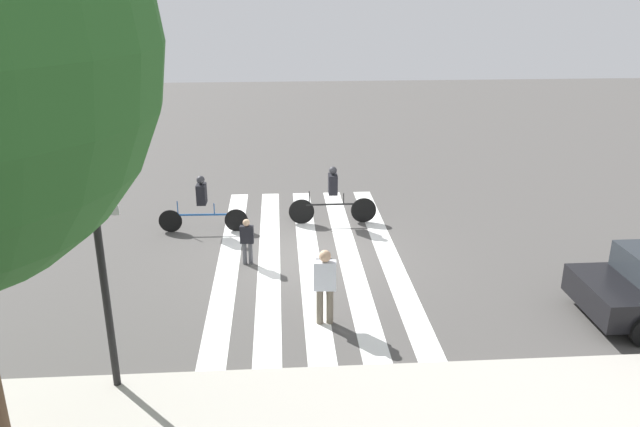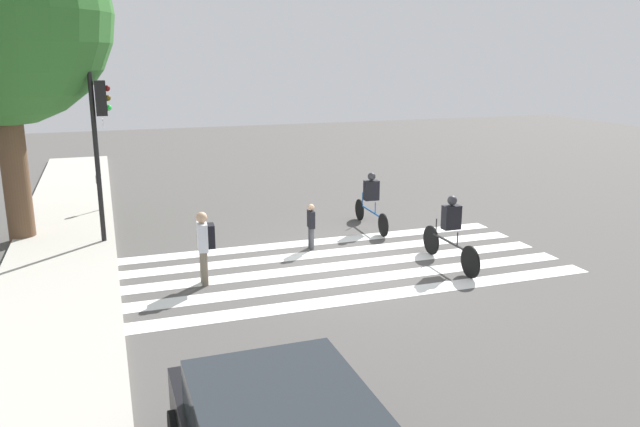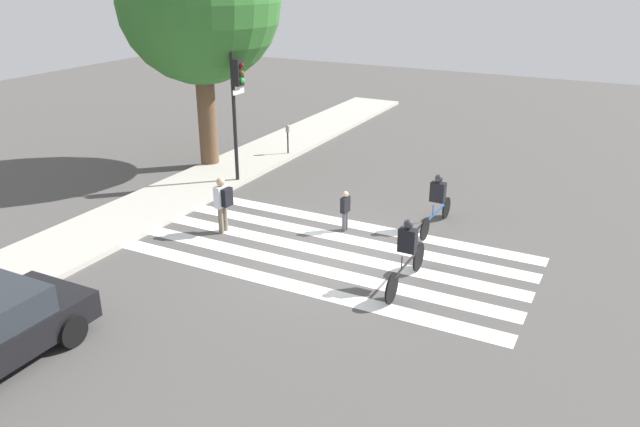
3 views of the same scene
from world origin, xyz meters
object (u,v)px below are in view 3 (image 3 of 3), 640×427
(traffic_light, at_px, (237,94))
(cyclist_near_curb, at_px, (437,200))
(pedestrian_child_with_backpack, at_px, (223,201))
(pedestrian_adult_blue_shirt, at_px, (345,208))
(parking_meter, at_px, (288,133))
(cyclist_mid_street, at_px, (407,252))
(street_tree, at_px, (199,3))

(traffic_light, bearing_deg, cyclist_near_curb, -95.40)
(pedestrian_child_with_backpack, distance_m, pedestrian_adult_blue_shirt, 3.34)
(parking_meter, xyz_separation_m, pedestrian_child_with_backpack, (-7.09, -2.09, -0.02))
(traffic_light, xyz_separation_m, pedestrian_child_with_backpack, (-3.59, -1.89, -2.12))
(traffic_light, distance_m, cyclist_mid_street, 8.80)
(cyclist_mid_street, bearing_deg, street_tree, 60.73)
(traffic_light, relative_size, pedestrian_adult_blue_shirt, 3.77)
(traffic_light, distance_m, street_tree, 3.61)
(street_tree, bearing_deg, pedestrian_adult_blue_shirt, -114.22)
(pedestrian_adult_blue_shirt, bearing_deg, parking_meter, -131.69)
(pedestrian_child_with_backpack, distance_m, cyclist_mid_street, 5.55)
(street_tree, relative_size, pedestrian_adult_blue_shirt, 7.35)
(cyclist_mid_street, bearing_deg, pedestrian_child_with_backpack, 83.59)
(cyclist_near_curb, bearing_deg, pedestrian_adult_blue_shirt, 122.20)
(traffic_light, bearing_deg, pedestrian_child_with_backpack, -152.19)
(traffic_light, relative_size, street_tree, 0.51)
(traffic_light, bearing_deg, cyclist_mid_street, -119.75)
(cyclist_mid_street, bearing_deg, parking_meter, 44.74)
(traffic_light, bearing_deg, street_tree, 61.34)
(cyclist_near_curb, bearing_deg, cyclist_mid_street, -171.56)
(parking_meter, height_order, pedestrian_adult_blue_shirt, parking_meter)
(street_tree, xyz_separation_m, cyclist_mid_street, (-5.40, -9.55, -4.82))
(pedestrian_adult_blue_shirt, height_order, cyclist_mid_street, cyclist_mid_street)
(traffic_light, distance_m, pedestrian_adult_blue_shirt, 5.70)
(parking_meter, xyz_separation_m, cyclist_near_curb, (-4.16, -7.19, -0.08))
(pedestrian_child_with_backpack, bearing_deg, parking_meter, 20.60)
(street_tree, height_order, pedestrian_child_with_backpack, street_tree)
(parking_meter, height_order, cyclist_mid_street, cyclist_mid_street)
(pedestrian_child_with_backpack, xyz_separation_m, pedestrian_adult_blue_shirt, (1.64, -2.90, -0.27))
(traffic_light, height_order, parking_meter, traffic_light)
(pedestrian_child_with_backpack, distance_m, cyclist_near_curb, 5.88)
(street_tree, distance_m, pedestrian_child_with_backpack, 7.86)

